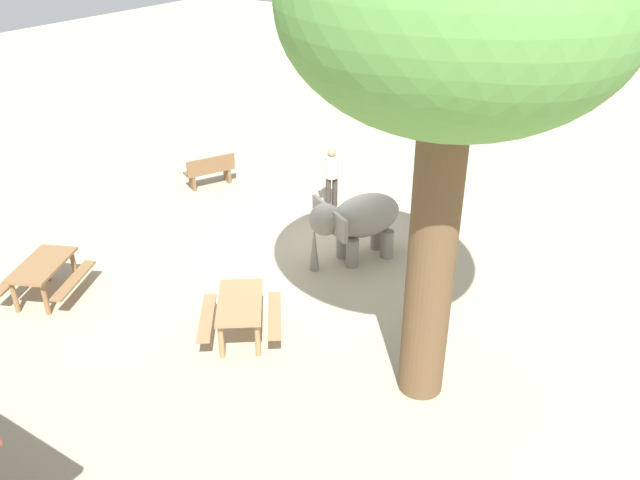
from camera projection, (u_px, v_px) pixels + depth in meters
The scene contains 7 objects.
ground_plane at pixel (323, 250), 14.95m from camera, with size 60.00×60.00×0.00m, color #BAA88C.
elephant at pixel (357, 220), 14.13m from camera, with size 1.89×2.13×1.53m.
person_handler at pixel (332, 173), 16.58m from camera, with size 0.37×0.40×1.62m.
shade_tree_main at pixel (455, 16), 8.02m from camera, with size 4.66×4.27×7.74m.
wooden_bench at pixel (210, 170), 17.98m from camera, with size 0.97×1.43×0.88m.
picnic_table_near at pixel (43, 272), 12.97m from camera, with size 1.97×1.98×0.78m.
picnic_table_far at pixel (240, 310), 11.79m from camera, with size 2.08×2.09×0.78m.
Camera 1 is at (-7.01, 10.99, 7.31)m, focal length 36.28 mm.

